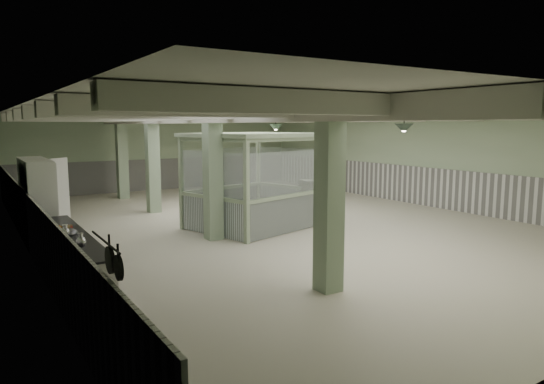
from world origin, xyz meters
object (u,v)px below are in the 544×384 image
prep_counter (68,257)px  filing_cabinet (309,201)px  guard_booth (253,165)px  walkin_cooler (38,201)px

prep_counter → filing_cabinet: size_ratio=3.46×
prep_counter → filing_cabinet: 7.99m
prep_counter → guard_booth: guard_booth is taller
guard_booth → filing_cabinet: guard_booth is taller
filing_cabinet → prep_counter: bearing=-158.7°
walkin_cooler → guard_booth: size_ratio=0.59×
prep_counter → walkin_cooler: bearing=91.3°
prep_counter → guard_booth: bearing=22.7°
prep_counter → guard_booth: (5.78, 2.42, 1.46)m
prep_counter → guard_booth: size_ratio=1.12×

